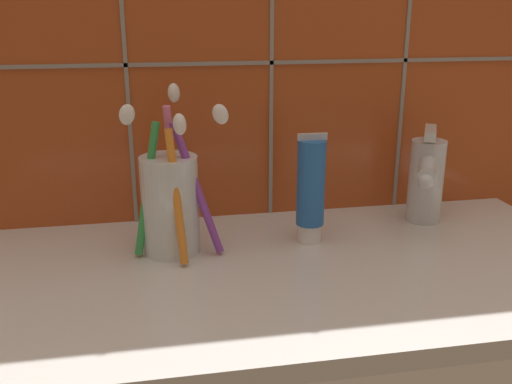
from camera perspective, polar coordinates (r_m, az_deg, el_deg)
sink_counter at (r=63.48cm, az=3.00°, el=-8.25°), size 72.53×35.21×2.00cm
tile_wall_backsplash at (r=74.38cm, az=0.04°, el=18.28°), size 82.53×1.72×58.78cm
toothbrush_cup at (r=65.11cm, az=-8.52°, el=-0.83°), size 12.22×10.42×19.06cm
toothpaste_tube at (r=67.53cm, az=5.49°, el=0.27°), size 3.50×3.33×13.31cm
sink_faucet at (r=76.71cm, az=16.65°, el=1.40°), size 7.07×11.38×12.44cm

